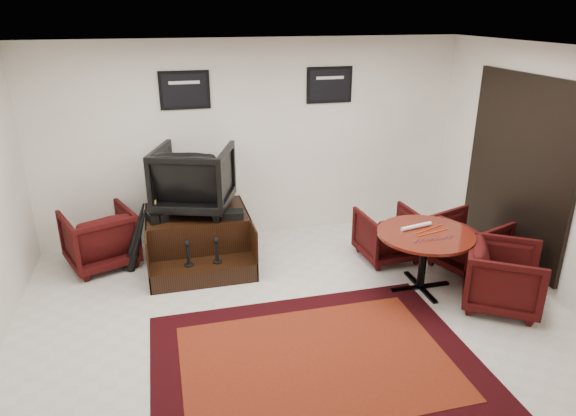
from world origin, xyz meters
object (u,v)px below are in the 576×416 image
object	(u,v)px
shine_chair	(194,175)
meeting_table	(425,240)
shine_podium	(199,239)
table_chair_corner	(504,274)
table_chair_window	(469,240)
armchair_side	(99,235)
table_chair_back	(388,232)

from	to	relation	value
shine_chair	meeting_table	distance (m)	2.98
shine_podium	table_chair_corner	size ratio (longest dim) A/B	1.65
shine_chair	table_chair_window	xyz separation A→B (m)	(3.33, -1.20, -0.76)
shine_podium	meeting_table	bearing A→B (deg)	-28.93
shine_chair	table_chair_corner	world-z (taller)	shine_chair
shine_chair	armchair_side	xyz separation A→B (m)	(-1.25, 0.06, -0.73)
shine_chair	table_chair_corner	xyz separation A→B (m)	(3.19, -2.11, -0.74)
table_chair_window	armchair_side	bearing A→B (deg)	55.18
shine_podium	table_chair_back	xyz separation A→B (m)	(2.45, -0.53, 0.06)
shine_podium	armchair_side	bearing A→B (deg)	170.92
meeting_table	table_chair_window	distance (m)	0.91
armchair_side	table_chair_window	bearing A→B (deg)	142.92
armchair_side	meeting_table	xyz separation A→B (m)	(3.76, -1.59, 0.22)
table_chair_window	table_chair_back	bearing A→B (deg)	39.31
table_chair_back	table_chair_window	bearing A→B (deg)	145.22
shine_podium	shine_chair	xyz separation A→B (m)	(0.00, 0.14, 0.84)
armchair_side	meeting_table	world-z (taller)	armchair_side
shine_podium	table_chair_corner	xyz separation A→B (m)	(3.19, -1.97, 0.10)
table_chair_window	shine_chair	bearing A→B (deg)	50.74
shine_podium	table_chair_corner	bearing A→B (deg)	-31.74
armchair_side	meeting_table	bearing A→B (deg)	135.43
shine_chair	meeting_table	xyz separation A→B (m)	(2.51, -1.53, -0.51)
meeting_table	table_chair_back	distance (m)	0.90
armchair_side	shine_podium	bearing A→B (deg)	149.23
shine_chair	table_chair_corner	distance (m)	3.89
armchair_side	table_chair_window	size ratio (longest dim) A/B	1.06
table_chair_back	table_chair_window	xyz separation A→B (m)	(0.87, -0.53, 0.02)
shine_podium	table_chair_window	distance (m)	3.49
shine_chair	armchair_side	size ratio (longest dim) A/B	1.15
shine_podium	meeting_table	world-z (taller)	meeting_table
table_chair_back	table_chair_window	size ratio (longest dim) A/B	0.95
shine_podium	shine_chair	size ratio (longest dim) A/B	1.40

